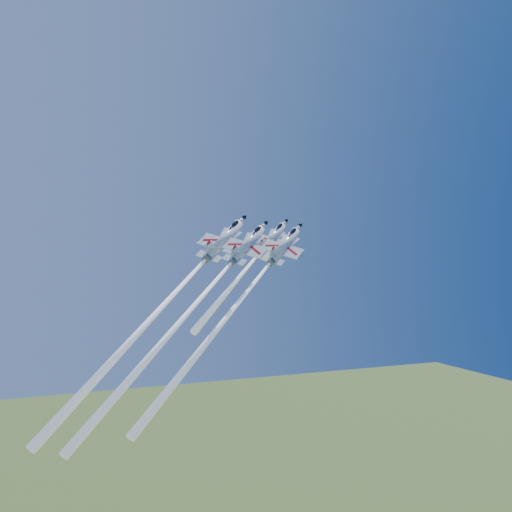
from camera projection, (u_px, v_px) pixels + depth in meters
name	position (u px, v px, depth m)	size (l,w,h in m)	color
jet_lead	(248.00, 267.00, 123.17)	(24.37, 19.04, 26.82)	white
jet_left	(164.00, 305.00, 112.55)	(39.81, 32.35, 45.75)	white
jet_right	(235.00, 307.00, 109.24)	(35.40, 28.88, 40.86)	white
jet_slot	(189.00, 311.00, 104.49)	(36.50, 29.83, 42.22)	white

